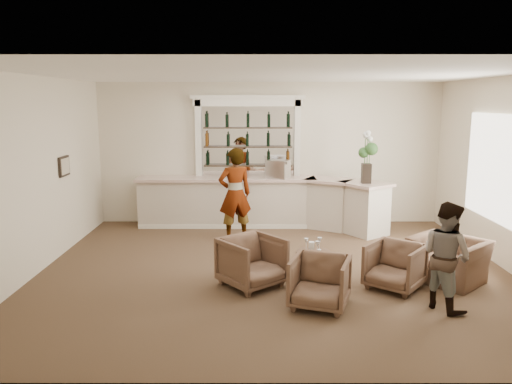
{
  "coord_description": "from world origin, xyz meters",
  "views": [
    {
      "loc": [
        -0.31,
        -8.22,
        2.89
      ],
      "look_at": [
        -0.31,
        0.9,
        1.21
      ],
      "focal_mm": 35.0,
      "sensor_mm": 36.0,
      "label": 1
    }
  ],
  "objects_px": {
    "guest": "(446,256)",
    "armchair_far": "(449,260)",
    "armchair_left": "(252,262)",
    "sommelier": "(235,194)",
    "bar_counter": "(262,202)",
    "espresso_machine": "(278,169)",
    "cocktail_table": "(313,266)",
    "armchair_center": "(320,282)",
    "flower_vase": "(367,154)",
    "armchair_right": "(395,266)"
  },
  "relations": [
    {
      "from": "guest",
      "to": "armchair_left",
      "type": "relative_size",
      "value": 1.76
    },
    {
      "from": "guest",
      "to": "armchair_center",
      "type": "distance_m",
      "value": 1.79
    },
    {
      "from": "bar_counter",
      "to": "cocktail_table",
      "type": "height_order",
      "value": "bar_counter"
    },
    {
      "from": "sommelier",
      "to": "armchair_left",
      "type": "xyz_separation_m",
      "value": [
        0.38,
        -2.7,
        -0.57
      ]
    },
    {
      "from": "armchair_left",
      "to": "flower_vase",
      "type": "xyz_separation_m",
      "value": [
        2.42,
        3.05,
        1.37
      ]
    },
    {
      "from": "guest",
      "to": "armchair_left",
      "type": "bearing_deg",
      "value": 44.17
    },
    {
      "from": "cocktail_table",
      "to": "guest",
      "type": "bearing_deg",
      "value": -31.4
    },
    {
      "from": "sommelier",
      "to": "armchair_left",
      "type": "height_order",
      "value": "sommelier"
    },
    {
      "from": "bar_counter",
      "to": "armchair_left",
      "type": "bearing_deg",
      "value": -93.21
    },
    {
      "from": "guest",
      "to": "espresso_machine",
      "type": "relative_size",
      "value": 3.26
    },
    {
      "from": "sommelier",
      "to": "armchair_right",
      "type": "height_order",
      "value": "sommelier"
    },
    {
      "from": "armchair_right",
      "to": "espresso_machine",
      "type": "height_order",
      "value": "espresso_machine"
    },
    {
      "from": "sommelier",
      "to": "bar_counter",
      "type": "bearing_deg",
      "value": -137.82
    },
    {
      "from": "armchair_far",
      "to": "cocktail_table",
      "type": "bearing_deg",
      "value": -130.97
    },
    {
      "from": "cocktail_table",
      "to": "espresso_machine",
      "type": "height_order",
      "value": "espresso_machine"
    },
    {
      "from": "guest",
      "to": "armchair_center",
      "type": "height_order",
      "value": "guest"
    },
    {
      "from": "sommelier",
      "to": "flower_vase",
      "type": "xyz_separation_m",
      "value": [
        2.79,
        0.36,
        0.8
      ]
    },
    {
      "from": "armchair_left",
      "to": "armchair_far",
      "type": "bearing_deg",
      "value": -34.96
    },
    {
      "from": "sommelier",
      "to": "armchair_far",
      "type": "distance_m",
      "value": 4.36
    },
    {
      "from": "guest",
      "to": "flower_vase",
      "type": "bearing_deg",
      "value": -24.27
    },
    {
      "from": "guest",
      "to": "espresso_machine",
      "type": "distance_m",
      "value": 5.1
    },
    {
      "from": "sommelier",
      "to": "armchair_far",
      "type": "relative_size",
      "value": 1.8
    },
    {
      "from": "armchair_left",
      "to": "sommelier",
      "type": "bearing_deg",
      "value": 58.49
    },
    {
      "from": "armchair_left",
      "to": "espresso_machine",
      "type": "xyz_separation_m",
      "value": [
        0.56,
        3.75,
        0.95
      ]
    },
    {
      "from": "armchair_far",
      "to": "espresso_machine",
      "type": "xyz_separation_m",
      "value": [
        -2.62,
        3.5,
        1.0
      ]
    },
    {
      "from": "cocktail_table",
      "to": "armchair_center",
      "type": "relative_size",
      "value": 0.71
    },
    {
      "from": "sommelier",
      "to": "espresso_machine",
      "type": "distance_m",
      "value": 1.46
    },
    {
      "from": "espresso_machine",
      "to": "flower_vase",
      "type": "bearing_deg",
      "value": 4.12
    },
    {
      "from": "cocktail_table",
      "to": "armchair_left",
      "type": "xyz_separation_m",
      "value": [
        -0.99,
        -0.2,
        0.15
      ]
    },
    {
      "from": "flower_vase",
      "to": "cocktail_table",
      "type": "bearing_deg",
      "value": -116.61
    },
    {
      "from": "armchair_center",
      "to": "espresso_machine",
      "type": "relative_size",
      "value": 1.71
    },
    {
      "from": "bar_counter",
      "to": "armchair_left",
      "type": "distance_m",
      "value": 3.75
    },
    {
      "from": "armchair_right",
      "to": "armchair_far",
      "type": "xyz_separation_m",
      "value": [
        0.97,
        0.36,
        -0.01
      ]
    },
    {
      "from": "cocktail_table",
      "to": "guest",
      "type": "relative_size",
      "value": 0.37
    },
    {
      "from": "cocktail_table",
      "to": "armchair_left",
      "type": "distance_m",
      "value": 1.02
    },
    {
      "from": "sommelier",
      "to": "armchair_center",
      "type": "bearing_deg",
      "value": 92.45
    },
    {
      "from": "espresso_machine",
      "to": "flower_vase",
      "type": "xyz_separation_m",
      "value": [
        1.85,
        -0.69,
        0.42
      ]
    },
    {
      "from": "bar_counter",
      "to": "sommelier",
      "type": "relative_size",
      "value": 2.96
    },
    {
      "from": "guest",
      "to": "armchair_far",
      "type": "xyz_separation_m",
      "value": [
        0.48,
        1.09,
        -0.41
      ]
    },
    {
      "from": "bar_counter",
      "to": "armchair_far",
      "type": "bearing_deg",
      "value": -49.56
    },
    {
      "from": "guest",
      "to": "espresso_machine",
      "type": "xyz_separation_m",
      "value": [
        -2.14,
        4.59,
        0.58
      ]
    },
    {
      "from": "sommelier",
      "to": "armchair_right",
      "type": "distance_m",
      "value": 3.86
    },
    {
      "from": "guest",
      "to": "armchair_far",
      "type": "distance_m",
      "value": 1.26
    },
    {
      "from": "armchair_far",
      "to": "armchair_center",
      "type": "bearing_deg",
      "value": -106.88
    },
    {
      "from": "sommelier",
      "to": "armchair_left",
      "type": "distance_m",
      "value": 2.78
    },
    {
      "from": "bar_counter",
      "to": "armchair_center",
      "type": "bearing_deg",
      "value": -80.57
    },
    {
      "from": "armchair_far",
      "to": "armchair_left",
      "type": "bearing_deg",
      "value": -127.72
    },
    {
      "from": "espresso_machine",
      "to": "guest",
      "type": "bearing_deg",
      "value": -40.42
    },
    {
      "from": "bar_counter",
      "to": "sommelier",
      "type": "height_order",
      "value": "sommelier"
    },
    {
      "from": "armchair_right",
      "to": "espresso_machine",
      "type": "xyz_separation_m",
      "value": [
        -1.65,
        3.85,
        0.99
      ]
    }
  ]
}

